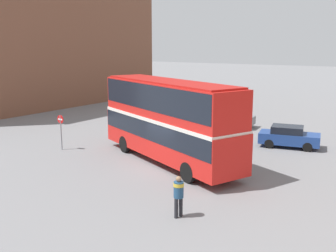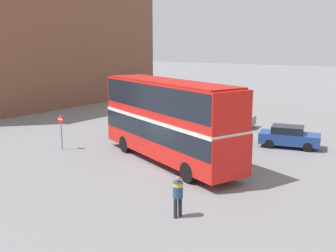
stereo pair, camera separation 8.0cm
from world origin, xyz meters
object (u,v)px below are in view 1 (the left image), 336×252
(double_decker_bus, at_px, (168,116))
(pedestrian_foreground, at_px, (179,192))
(parked_car_kerb_near, at_px, (289,137))
(parked_car_kerb_far, at_px, (229,118))
(no_entry_sign, at_px, (61,127))

(double_decker_bus, height_order, pedestrian_foreground, double_decker_bus)
(parked_car_kerb_near, distance_m, parked_car_kerb_far, 7.64)
(parked_car_kerb_near, bearing_deg, double_decker_bus, -136.02)
(double_decker_bus, xyz_separation_m, parked_car_kerb_near, (4.85, 7.53, -2.05))
(parked_car_kerb_near, height_order, parked_car_kerb_far, parked_car_kerb_near)
(parked_car_kerb_near, xyz_separation_m, parked_car_kerb_far, (-6.49, 4.04, -0.01))
(double_decker_bus, distance_m, parked_car_kerb_far, 11.86)
(double_decker_bus, height_order, parked_car_kerb_near, double_decker_bus)
(pedestrian_foreground, xyz_separation_m, parked_car_kerb_near, (0.10, 13.67, -0.32))
(no_entry_sign, bearing_deg, parked_car_kerb_far, 66.47)
(pedestrian_foreground, height_order, no_entry_sign, no_entry_sign)
(parked_car_kerb_near, relative_size, parked_car_kerb_far, 0.94)
(parked_car_kerb_near, bearing_deg, no_entry_sign, -156.20)
(double_decker_bus, xyz_separation_m, parked_car_kerb_far, (-1.64, 11.57, -2.05))
(double_decker_bus, distance_m, pedestrian_foreground, 7.95)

